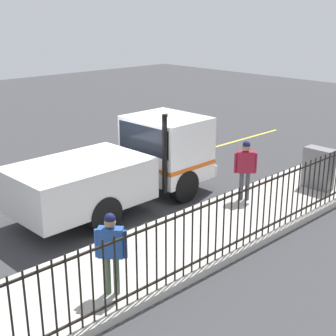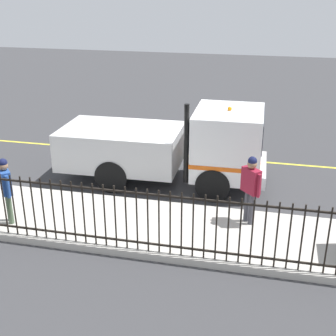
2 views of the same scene
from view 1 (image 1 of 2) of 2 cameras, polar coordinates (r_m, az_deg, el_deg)
The scene contains 9 objects.
ground_plane at distance 13.90m, azimuth -5.98°, elevation -4.66°, with size 54.66×54.66×0.00m, color #38383A.
sidewalk_slab at distance 11.85m, azimuth 2.91°, elevation -8.34°, with size 2.60×24.84×0.17m, color #B7B2A8.
lane_marking at distance 15.69m, azimuth -11.19°, elevation -2.19°, with size 0.12×22.36×0.01m, color yellow.
work_truck at distance 13.82m, azimuth -4.28°, elevation 0.81°, with size 2.41×6.17×2.71m.
worker_standing at distance 13.79m, azimuth 9.10°, elevation 0.45°, with size 0.50×0.50×1.73m.
pedestrian_distant at distance 9.18m, azimuth -6.74°, elevation -9.03°, with size 0.49×0.47×1.67m.
iron_fence at distance 10.81m, azimuth 7.41°, elevation -6.26°, with size 0.04×21.15×1.50m.
utility_cabinet at distance 15.37m, azimuth 17.28°, elevation -0.02°, with size 0.88×0.46×1.24m, color slate.
traffic_cone at distance 16.23m, azimuth -4.17°, elevation 0.17°, with size 0.52×0.52×0.74m, color orange.
Camera 1 is at (10.24, -7.72, 5.36)m, focal length 51.80 mm.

